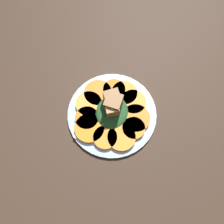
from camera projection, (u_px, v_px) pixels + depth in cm
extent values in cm
cube|color=#38281E|center=(112.00, 115.00, 68.69)|extent=(120.00, 120.00, 2.00)
cylinder|color=#99B7D1|center=(112.00, 114.00, 67.28)|extent=(27.30, 27.30, 1.00)
cylinder|color=white|center=(112.00, 114.00, 67.23)|extent=(21.84, 21.84, 1.00)
cylinder|color=orange|center=(98.00, 93.00, 68.39)|extent=(8.70, 8.70, 1.11)
cylinder|color=orange|center=(89.00, 104.00, 67.14)|extent=(8.15, 8.15, 1.11)
cylinder|color=orange|center=(87.00, 118.00, 65.60)|extent=(7.20, 7.20, 1.11)
cylinder|color=orange|center=(90.00, 128.00, 64.55)|extent=(8.93, 8.93, 1.11)
cylinder|color=orange|center=(107.00, 138.00, 63.56)|extent=(7.07, 7.07, 1.11)
cylinder|color=orange|center=(121.00, 137.00, 63.63)|extent=(8.28, 8.28, 1.11)
cylinder|color=orange|center=(134.00, 128.00, 64.53)|extent=(6.80, 6.80, 1.11)
cylinder|color=orange|center=(136.00, 117.00, 65.74)|extent=(8.77, 8.77, 1.11)
cylinder|color=orange|center=(133.00, 102.00, 67.36)|extent=(7.96, 7.96, 1.11)
cylinder|color=orange|center=(124.00, 93.00, 68.38)|extent=(8.13, 8.13, 1.11)
cylinder|color=#D66114|center=(114.00, 90.00, 68.77)|extent=(7.06, 7.06, 1.11)
ellipsoid|color=#1E4723|center=(112.00, 112.00, 65.73)|extent=(10.72, 9.65, 2.10)
cube|color=brown|center=(113.00, 103.00, 63.06)|extent=(5.01, 5.01, 4.70)
cube|color=brown|center=(112.00, 99.00, 63.53)|extent=(6.22, 6.22, 4.52)
cube|color=#9E754C|center=(112.00, 107.00, 63.10)|extent=(5.07, 5.07, 3.78)
cube|color=silver|center=(87.00, 122.00, 65.53)|extent=(11.60, 5.17, 0.40)
cube|color=silver|center=(100.00, 105.00, 67.39)|extent=(2.16, 2.67, 0.40)
cube|color=silver|center=(103.00, 96.00, 68.43)|extent=(4.53, 1.92, 0.40)
cube|color=silver|center=(105.00, 97.00, 68.30)|extent=(4.53, 1.92, 0.40)
cube|color=silver|center=(106.00, 98.00, 68.17)|extent=(4.53, 1.92, 0.40)
cube|color=silver|center=(108.00, 99.00, 68.05)|extent=(4.53, 1.92, 0.40)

